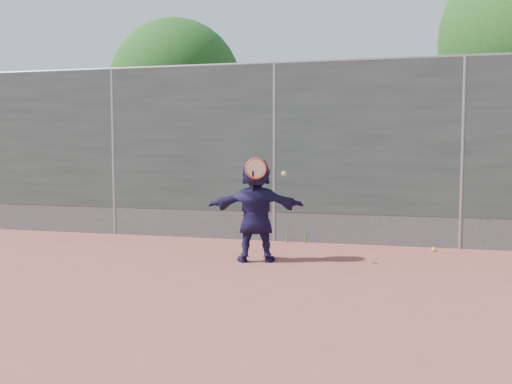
# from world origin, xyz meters

# --- Properties ---
(ground) EXTENTS (80.00, 80.00, 0.00)m
(ground) POSITION_xyz_m (0.00, 0.00, 0.00)
(ground) COLOR #9E4C42
(ground) RESTS_ON ground
(player) EXTENTS (1.42, 0.76, 1.47)m
(player) POSITION_xyz_m (0.13, 1.77, 0.73)
(player) COLOR #1A163D
(player) RESTS_ON ground
(ball_ground) EXTENTS (0.07, 0.07, 0.07)m
(ball_ground) POSITION_xyz_m (2.59, 3.16, 0.03)
(ball_ground) COLOR #AEDA30
(ball_ground) RESTS_ON ground
(fence) EXTENTS (20.00, 0.06, 3.03)m
(fence) POSITION_xyz_m (-0.00, 3.50, 1.58)
(fence) COLOR #38423D
(fence) RESTS_ON ground
(swing_action) EXTENTS (0.57, 0.15, 0.51)m
(swing_action) POSITION_xyz_m (0.21, 1.57, 1.29)
(swing_action) COLOR #EA4516
(swing_action) RESTS_ON ground
(tree_left) EXTENTS (3.15, 3.00, 4.53)m
(tree_left) POSITION_xyz_m (-2.85, 6.55, 2.94)
(tree_left) COLOR #382314
(tree_left) RESTS_ON ground
(weed_clump) EXTENTS (0.68, 0.07, 0.30)m
(weed_clump) POSITION_xyz_m (0.29, 3.38, 0.13)
(weed_clump) COLOR #387226
(weed_clump) RESTS_ON ground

